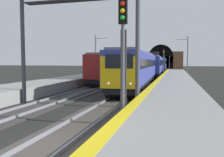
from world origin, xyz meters
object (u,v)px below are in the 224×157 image
object	(u,v)px
train_main_approaching	(154,65)
catenary_mast_far	(187,56)
train_adjacent_platform	(130,65)
catenary_mast_near	(96,56)
railway_signal_far	(169,61)
railway_signal_mid	(164,60)
railway_signal_near	(123,51)
overhead_signal_gantry	(76,19)

from	to	relation	value
train_main_approaching	catenary_mast_far	size ratio (longest dim) A/B	7.59
train_adjacent_platform	catenary_mast_near	size ratio (longest dim) A/B	5.30
train_main_approaching	train_adjacent_platform	size ratio (longest dim) A/B	1.46
railway_signal_far	catenary_mast_far	world-z (taller)	catenary_mast_far
train_adjacent_platform	railway_signal_mid	size ratio (longest dim) A/B	7.97
railway_signal_mid	catenary_mast_near	size ratio (longest dim) A/B	0.67
railway_signal_far	railway_signal_mid	bearing A→B (deg)	0.00
train_main_approaching	catenary_mast_far	bearing A→B (deg)	126.50
railway_signal_near	railway_signal_mid	size ratio (longest dim) A/B	1.06
railway_signal_mid	catenary_mast_near	distance (m)	13.11
railway_signal_mid	railway_signal_near	bearing A→B (deg)	0.00
train_main_approaching	catenary_mast_far	xyz separation A→B (m)	(5.08, -6.45, 1.93)
catenary_mast_near	overhead_signal_gantry	bearing A→B (deg)	-163.55
train_main_approaching	overhead_signal_gantry	world-z (taller)	overhead_signal_gantry
railway_signal_far	overhead_signal_gantry	bearing A→B (deg)	-3.19
overhead_signal_gantry	railway_signal_mid	bearing A→B (deg)	-7.23
train_main_approaching	railway_signal_near	distance (m)	37.19
railway_signal_near	catenary_mast_near	bearing A→B (deg)	-159.23
train_adjacent_platform	railway_signal_far	world-z (taller)	railway_signal_far
train_adjacent_platform	railway_signal_far	size ratio (longest dim) A/B	8.26
train_main_approaching	railway_signal_near	size ratio (longest dim) A/B	11.01
train_adjacent_platform	train_main_approaching	bearing A→B (deg)	-69.13
railway_signal_mid	train_main_approaching	bearing A→B (deg)	-108.43
catenary_mast_far	railway_signal_far	bearing A→B (deg)	7.37
railway_signal_mid	railway_signal_far	distance (m)	41.20
train_adjacent_platform	overhead_signal_gantry	size ratio (longest dim) A/B	5.05
catenary_mast_near	catenary_mast_far	distance (m)	19.35
train_main_approaching	catenary_mast_near	xyz separation A→B (m)	(-3.46, 10.91, 1.84)
catenary_mast_near	catenary_mast_far	size ratio (longest dim) A/B	0.98
train_main_approaching	railway_signal_mid	bearing A→B (deg)	69.86
railway_signal_near	overhead_signal_gantry	distance (m)	6.37
railway_signal_mid	catenary_mast_near	world-z (taller)	catenary_mast_near
catenary_mast_near	catenary_mast_far	xyz separation A→B (m)	(8.54, -17.36, 0.09)
catenary_mast_near	catenary_mast_far	world-z (taller)	catenary_mast_far
train_adjacent_platform	overhead_signal_gantry	distance (m)	31.33
overhead_signal_gantry	train_adjacent_platform	bearing A→B (deg)	4.11
railway_signal_mid	catenary_mast_far	world-z (taller)	catenary_mast_far
railway_signal_mid	catenary_mast_near	bearing A→B (deg)	-77.44
train_main_approaching	railway_signal_far	distance (m)	40.63
train_main_approaching	railway_signal_far	world-z (taller)	railway_signal_far
train_adjacent_platform	catenary_mast_far	world-z (taller)	catenary_mast_far
railway_signal_mid	railway_signal_far	world-z (taller)	railway_signal_mid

